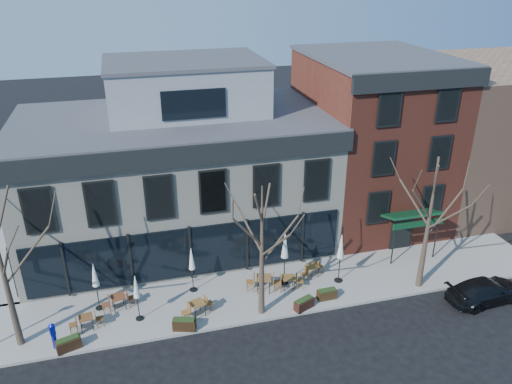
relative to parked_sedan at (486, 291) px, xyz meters
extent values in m
plane|color=black|center=(-14.73, 5.84, -0.63)|extent=(120.00, 120.00, 0.00)
cube|color=gray|center=(-11.48, 3.69, -0.56)|extent=(33.50, 4.70, 0.15)
cube|color=beige|center=(-14.73, 10.84, 3.37)|extent=(18.00, 10.00, 8.00)
cube|color=#47474C|center=(-14.73, 10.84, 7.42)|extent=(18.30, 10.30, 0.30)
cube|color=black|center=(-14.73, 5.72, 6.92)|extent=(18.30, 0.25, 1.10)
cube|color=black|center=(-23.85, 10.84, 6.92)|extent=(0.25, 10.30, 1.10)
cube|color=black|center=(-14.73, 5.78, 1.27)|extent=(17.20, 0.12, 3.00)
cube|color=black|center=(-23.79, 9.84, 1.27)|extent=(0.12, 7.50, 3.00)
cube|color=gray|center=(-13.73, 11.84, 8.97)|extent=(9.00, 6.50, 3.00)
cube|color=brown|center=(-1.73, 10.84, 4.87)|extent=(8.00, 10.00, 11.00)
cube|color=#47474C|center=(-1.73, 10.84, 10.42)|extent=(8.20, 10.20, 0.25)
cube|color=black|center=(-1.73, 5.72, 9.97)|extent=(8.20, 0.25, 1.00)
cube|color=#0C351B|center=(-1.73, 4.99, 2.27)|extent=(3.20, 1.66, 0.67)
cube|color=black|center=(-1.73, 5.79, 0.62)|extent=(1.40, 0.10, 2.50)
cube|color=#8C664C|center=(8.27, 11.84, 4.37)|extent=(12.00, 12.00, 10.00)
cone|color=#382B21|center=(-23.23, 2.64, 3.48)|extent=(0.34, 0.34, 7.92)
cylinder|color=#382B21|center=(-22.16, 2.83, 4.05)|extent=(2.23, 0.50, 2.48)
cylinder|color=#382B21|center=(-22.78, 1.68, 4.42)|extent=(1.03, 2.04, 2.28)
cone|color=#382B21|center=(-11.73, 1.94, 3.04)|extent=(0.34, 0.34, 7.04)
cylinder|color=#382B21|center=(-10.78, 2.11, 3.55)|extent=(2.00, 0.46, 2.21)
cylinder|color=#382B21|center=(-12.13, 2.81, 3.96)|extent=(0.93, 1.84, 1.91)
cylinder|color=#382B21|center=(-12.48, 1.67, 4.41)|extent=(1.61, 0.68, 1.97)
cylinder|color=#382B21|center=(-11.33, 1.09, 3.88)|extent=(0.93, 1.83, 2.03)
cone|color=#382B21|center=(-2.73, 1.94, 3.26)|extent=(0.34, 0.34, 7.48)
cylinder|color=#382B21|center=(-1.72, 2.12, 3.80)|extent=(2.12, 0.48, 2.35)
cylinder|color=#382B21|center=(-3.15, 2.86, 4.23)|extent=(0.98, 1.94, 2.03)
cylinder|color=#382B21|center=(-3.52, 1.66, 4.72)|extent=(1.71, 0.71, 2.09)
cylinder|color=#382B21|center=(-2.30, 1.04, 4.15)|extent=(0.98, 1.94, 2.16)
imported|color=black|center=(0.00, 0.00, 0.00)|extent=(4.49, 2.13, 1.26)
cylinder|color=#0C16A3|center=(-21.62, 1.93, -0.11)|extent=(0.21, 0.21, 0.75)
cube|color=#0C16A3|center=(-21.62, 1.93, 0.53)|extent=(0.29, 0.27, 0.53)
cone|color=#0C16A3|center=(-21.62, 1.93, 0.85)|extent=(0.28, 0.28, 0.13)
cube|color=brown|center=(-20.25, 2.91, 0.21)|extent=(0.74, 0.74, 0.04)
cylinder|color=black|center=(-20.48, 2.61, -0.14)|extent=(0.04, 0.04, 0.68)
cylinder|color=black|center=(-19.96, 2.68, -0.14)|extent=(0.04, 0.04, 0.68)
cylinder|color=black|center=(-20.55, 3.14, -0.14)|extent=(0.04, 0.04, 0.68)
cylinder|color=black|center=(-20.02, 3.20, -0.14)|extent=(0.04, 0.04, 0.68)
cube|color=brown|center=(-18.71, 4.12, 0.24)|extent=(0.81, 0.81, 0.04)
cylinder|color=black|center=(-18.93, 3.80, -0.12)|extent=(0.04, 0.04, 0.71)
cylinder|color=black|center=(-18.39, 3.90, -0.12)|extent=(0.04, 0.04, 0.71)
cylinder|color=black|center=(-19.04, 4.34, -0.12)|extent=(0.04, 0.04, 0.71)
cylinder|color=black|center=(-18.49, 4.45, -0.12)|extent=(0.04, 0.04, 0.71)
cube|color=brown|center=(-14.89, 2.54, 0.25)|extent=(0.90, 0.90, 0.04)
cylinder|color=black|center=(-15.06, 2.18, -0.12)|extent=(0.04, 0.04, 0.72)
cylinder|color=black|center=(-14.53, 2.36, -0.12)|extent=(0.04, 0.04, 0.72)
cylinder|color=black|center=(-15.25, 2.71, -0.12)|extent=(0.04, 0.04, 0.72)
cylinder|color=black|center=(-14.72, 2.89, -0.12)|extent=(0.04, 0.04, 0.72)
cube|color=brown|center=(-11.11, 3.70, 0.33)|extent=(0.98, 0.98, 0.04)
cylinder|color=black|center=(-11.50, 3.49, -0.08)|extent=(0.04, 0.04, 0.80)
cylinder|color=black|center=(-10.91, 3.30, -0.08)|extent=(0.04, 0.04, 0.80)
cylinder|color=black|center=(-11.31, 4.09, -0.08)|extent=(0.04, 0.04, 0.80)
cylinder|color=black|center=(-10.72, 3.90, -0.08)|extent=(0.04, 0.04, 0.80)
cube|color=brown|center=(-9.76, 3.54, 0.21)|extent=(0.77, 0.77, 0.04)
cylinder|color=black|center=(-10.06, 3.32, -0.14)|extent=(0.04, 0.04, 0.68)
cylinder|color=black|center=(-9.54, 3.23, -0.14)|extent=(0.04, 0.04, 0.68)
cylinder|color=black|center=(-9.98, 3.84, -0.14)|extent=(0.04, 0.04, 0.68)
cylinder|color=black|center=(-9.45, 3.76, -0.14)|extent=(0.04, 0.04, 0.68)
cube|color=brown|center=(-8.13, 4.25, 0.19)|extent=(0.85, 0.85, 0.04)
cylinder|color=black|center=(-8.27, 3.91, -0.15)|extent=(0.04, 0.04, 0.66)
cylinder|color=black|center=(-7.79, 4.11, -0.15)|extent=(0.04, 0.04, 0.66)
cylinder|color=black|center=(-8.47, 4.39, -0.15)|extent=(0.04, 0.04, 0.66)
cylinder|color=black|center=(-7.99, 4.59, -0.15)|extent=(0.04, 0.04, 0.66)
cylinder|color=black|center=(-19.70, 4.38, -0.45)|extent=(0.43, 0.43, 0.06)
cylinder|color=black|center=(-19.70, 4.38, 0.60)|extent=(0.05, 0.05, 2.17)
cone|color=white|center=(-19.70, 4.38, 1.59)|extent=(0.36, 0.36, 1.28)
cylinder|color=black|center=(-17.76, 2.99, -0.45)|extent=(0.41, 0.41, 0.06)
cylinder|color=black|center=(-17.76, 2.99, 0.54)|extent=(0.05, 0.05, 2.04)
cone|color=silver|center=(-17.76, 2.99, 1.47)|extent=(0.33, 0.33, 1.21)
cylinder|color=black|center=(-14.80, 4.69, -0.45)|extent=(0.42, 0.42, 0.06)
cylinder|color=black|center=(-14.80, 4.69, 0.57)|extent=(0.05, 0.05, 2.11)
cone|color=white|center=(-14.80, 4.69, 1.53)|extent=(0.34, 0.34, 1.24)
cylinder|color=black|center=(-9.82, 4.11, -0.45)|extent=(0.51, 0.51, 0.07)
cylinder|color=black|center=(-9.82, 4.11, 0.78)|extent=(0.06, 0.06, 2.53)
cone|color=beige|center=(-9.82, 4.11, 1.93)|extent=(0.41, 0.41, 1.49)
cylinder|color=black|center=(-6.84, 3.47, -0.45)|extent=(0.47, 0.47, 0.06)
cylinder|color=black|center=(-6.84, 3.47, 0.69)|extent=(0.05, 0.05, 2.35)
cone|color=silver|center=(-6.84, 3.47, 1.76)|extent=(0.38, 0.38, 1.39)
cube|color=#321E10|center=(-21.00, 1.64, -0.21)|extent=(1.19, 0.76, 0.55)
cube|color=#1E3314|center=(-21.00, 1.64, 0.09)|extent=(1.06, 0.64, 0.09)
cube|color=black|center=(-15.68, 1.64, -0.20)|extent=(1.19, 0.75, 0.55)
cube|color=#1E3314|center=(-15.68, 1.64, 0.09)|extent=(1.06, 0.63, 0.09)
cube|color=black|center=(-9.54, 1.66, -0.21)|extent=(1.16, 0.82, 0.54)
cube|color=#1E3314|center=(-9.54, 1.66, 0.08)|extent=(1.03, 0.69, 0.09)
cube|color=#302110|center=(-8.09, 2.13, -0.22)|extent=(1.05, 0.45, 0.52)
cube|color=#1E3314|center=(-8.09, 2.13, 0.06)|extent=(0.94, 0.36, 0.08)
camera|label=1|loc=(-17.29, -17.80, 15.73)|focal=35.00mm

